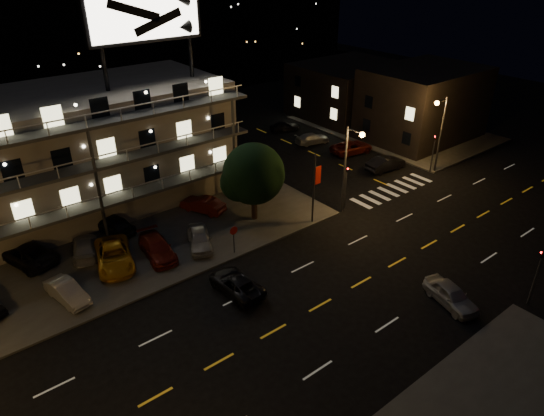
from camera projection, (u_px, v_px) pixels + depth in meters
ground at (341, 293)px, 33.33m from camera, size 140.00×140.00×0.00m
curb_nw at (43, 239)px, 39.39m from camera, size 44.00×24.00×0.15m
curb_ne at (392, 128)px, 63.49m from camera, size 16.00×24.00×0.15m
motel at (65, 153)px, 41.78m from camera, size 28.00×13.80×18.10m
side_bldg_front at (423, 104)px, 58.74m from camera, size 14.06×10.00×8.50m
side_bldg_back at (350, 90)px, 67.36m from camera, size 14.06×12.00×7.00m
streetlight_nc at (348, 162)px, 41.08m from camera, size 0.44×1.92×8.00m
streetlight_ne at (440, 128)px, 48.80m from camera, size 1.92×0.44×8.00m
signal_nw at (346, 183)px, 42.88m from camera, size 0.20×0.27×4.60m
signal_sw at (537, 272)px, 31.19m from camera, size 0.20×0.27×4.60m
signal_ne at (434, 150)px, 50.00m from camera, size 0.27×0.20×4.60m
banner_north at (314, 187)px, 40.26m from camera, size 0.83×0.16×6.40m
stop_sign at (234, 235)px, 36.77m from camera, size 0.91×0.11×2.61m
tree at (253, 176)px, 40.36m from camera, size 5.43×5.23×6.83m
lot_car_1 at (67, 292)px, 32.23m from camera, size 2.10×4.10×1.29m
lot_car_2 at (114, 256)px, 35.76m from camera, size 3.92×5.92×1.51m
lot_car_3 at (157, 248)px, 36.83m from camera, size 2.55×4.98×1.38m
lot_car_4 at (199, 239)px, 37.99m from camera, size 3.22×4.47×1.41m
lot_car_6 at (26, 253)px, 36.12m from camera, size 4.02×5.85×1.49m
lot_car_7 at (85, 247)px, 37.00m from camera, size 3.09×4.72×1.27m
lot_car_8 at (112, 224)px, 39.88m from camera, size 2.90×4.79×1.52m
lot_car_9 at (203, 204)px, 43.05m from camera, size 3.01×4.37×1.37m
side_car_0 at (386, 163)px, 51.36m from camera, size 4.72×1.97×1.52m
side_car_1 at (352, 147)px, 55.69m from camera, size 5.39×3.11×1.41m
side_car_2 at (312, 138)px, 58.46m from camera, size 4.54×2.58×1.24m
side_car_3 at (285, 126)px, 62.31m from camera, size 4.03×2.49×1.28m
road_car_east at (451, 295)px, 32.08m from camera, size 2.67×4.42×1.41m
road_car_west at (236, 284)px, 33.26m from camera, size 2.28×4.69×1.29m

